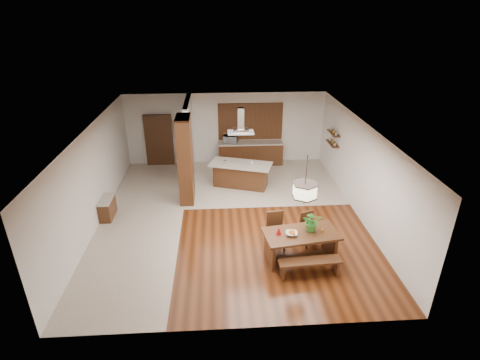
{
  "coord_description": "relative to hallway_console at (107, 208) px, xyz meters",
  "views": [
    {
      "loc": [
        -0.35,
        -10.15,
        6.05
      ],
      "look_at": [
        0.3,
        0.0,
        1.25
      ],
      "focal_mm": 28.0,
      "sensor_mm": 36.0,
      "label": 1
    }
  ],
  "objects": [
    {
      "name": "island_cup",
      "position": [
        4.66,
        1.84,
        0.63
      ],
      "size": [
        0.12,
        0.12,
        0.09
      ],
      "primitive_type": "imported",
      "rotation": [
        0.0,
        0.0,
        0.06
      ],
      "color": "white",
      "rests_on": "kitchen_island"
    },
    {
      "name": "fruit_bowl",
      "position": [
        5.26,
        -2.53,
        0.51
      ],
      "size": [
        0.35,
        0.35,
        0.07
      ],
      "primitive_type": "imported",
      "rotation": [
        0.0,
        0.0,
        -0.18
      ],
      "color": "beige",
      "rests_on": "dining_table"
    },
    {
      "name": "napkin_cone",
      "position": [
        4.94,
        -2.48,
        0.58
      ],
      "size": [
        0.18,
        0.18,
        0.21
      ],
      "primitive_type": "cone",
      "rotation": [
        0.0,
        0.0,
        0.43
      ],
      "color": "#A50B0F",
      "rests_on": "dining_table"
    },
    {
      "name": "hallway_doorway",
      "position": [
        1.11,
        4.2,
        0.74
      ],
      "size": [
        1.1,
        0.2,
        2.1
      ],
      "primitive_type": "cube",
      "color": "#331C0E",
      "rests_on": "ground"
    },
    {
      "name": "rear_counter",
      "position": [
        4.81,
        4.0,
        0.16
      ],
      "size": [
        2.6,
        0.62,
        0.95
      ],
      "color": "#331C0E",
      "rests_on": "ground"
    },
    {
      "name": "microwave",
      "position": [
        3.99,
        4.01,
        0.79
      ],
      "size": [
        0.61,
        0.47,
        0.3
      ],
      "primitive_type": "imported",
      "rotation": [
        0.0,
        0.0,
        -0.2
      ],
      "color": "#B5B7BC",
      "rests_on": "rear_counter"
    },
    {
      "name": "shelf_upper",
      "position": [
        7.68,
        2.4,
        1.49
      ],
      "size": [
        0.26,
        0.9,
        0.04
      ],
      "primitive_type": "cube",
      "color": "#331C0E",
      "rests_on": "room_shell"
    },
    {
      "name": "partition_pier",
      "position": [
        2.41,
        1.0,
        1.14
      ],
      "size": [
        0.45,
        1.0,
        2.9
      ],
      "primitive_type": "cube",
      "color": "#331C0E",
      "rests_on": "ground"
    },
    {
      "name": "dining_table",
      "position": [
        5.53,
        -2.46,
        0.26
      ],
      "size": [
        2.0,
        1.21,
        0.79
      ],
      "rotation": [
        0.0,
        0.0,
        0.15
      ],
      "color": "#331C0E",
      "rests_on": "ground"
    },
    {
      "name": "shelf_lower",
      "position": [
        7.68,
        2.4,
        1.08
      ],
      "size": [
        0.26,
        0.9,
        0.04
      ],
      "primitive_type": "cube",
      "color": "#331C0E",
      "rests_on": "room_shell"
    },
    {
      "name": "gold_ornament",
      "position": [
        6.05,
        -2.48,
        0.52
      ],
      "size": [
        0.08,
        0.08,
        0.1
      ],
      "primitive_type": "cylinder",
      "rotation": [
        0.0,
        0.0,
        -0.22
      ],
      "color": "gold",
      "rests_on": "dining_table"
    },
    {
      "name": "pendant_lantern",
      "position": [
        5.53,
        -2.46,
        1.93
      ],
      "size": [
        0.64,
        0.64,
        1.31
      ],
      "primitive_type": null,
      "color": "#F6F1BD",
      "rests_on": "room_shell"
    },
    {
      "name": "soffit_band",
      "position": [
        3.81,
        -0.2,
        2.57
      ],
      "size": [
        8.0,
        9.0,
        0.02
      ],
      "primitive_type": "cube",
      "color": "#3B220E",
      "rests_on": "room_shell"
    },
    {
      "name": "kitchen_island",
      "position": [
        4.27,
        1.94,
        0.15
      ],
      "size": [
        2.36,
        1.57,
        0.9
      ],
      "rotation": [
        0.0,
        0.0,
        -0.31
      ],
      "color": "#331C0E",
      "rests_on": "ground"
    },
    {
      "name": "tile_kitchen",
      "position": [
        5.06,
        2.3,
        -0.31
      ],
      "size": [
        5.5,
        4.0,
        0.01
      ],
      "primitive_type": "cube",
      "color": "beige",
      "rests_on": "ground"
    },
    {
      "name": "range_hood",
      "position": [
        4.27,
        1.95,
        2.15
      ],
      "size": [
        0.9,
        0.55,
        0.87
      ],
      "primitive_type": null,
      "color": "silver",
      "rests_on": "room_shell"
    },
    {
      "name": "dining_chair_right",
      "position": [
        5.91,
        -1.82,
        0.15
      ],
      "size": [
        0.52,
        0.52,
        0.93
      ],
      "primitive_type": null,
      "rotation": [
        0.0,
        0.0,
        0.33
      ],
      "color": "#331C0E",
      "rests_on": "ground"
    },
    {
      "name": "tile_hallway",
      "position": [
        1.06,
        -0.2,
        -0.31
      ],
      "size": [
        2.5,
        9.0,
        0.01
      ],
      "primitive_type": "cube",
      "color": "beige",
      "rests_on": "ground"
    },
    {
      "name": "hallway_console",
      "position": [
        0.0,
        0.0,
        0.0
      ],
      "size": [
        0.37,
        0.88,
        0.63
      ],
      "primitive_type": "cube",
      "color": "#331C0E",
      "rests_on": "ground"
    },
    {
      "name": "kitchen_window",
      "position": [
        4.81,
        4.26,
        1.44
      ],
      "size": [
        2.6,
        0.08,
        1.5
      ],
      "primitive_type": "cube",
      "color": "#A85F32",
      "rests_on": "room_shell"
    },
    {
      "name": "foliage_plant",
      "position": [
        5.81,
        -2.36,
        0.74
      ],
      "size": [
        0.56,
        0.51,
        0.54
      ],
      "primitive_type": "imported",
      "rotation": [
        0.0,
        0.0,
        -0.2
      ],
      "color": "#337627",
      "rests_on": "dining_table"
    },
    {
      "name": "partition_stub",
      "position": [
        2.41,
        3.1,
        1.14
      ],
      "size": [
        0.18,
        2.4,
        2.9
      ],
      "primitive_type": "cube",
      "color": "silver",
      "rests_on": "ground"
    },
    {
      "name": "room_shell",
      "position": [
        3.81,
        -0.2,
        1.75
      ],
      "size": [
        9.0,
        9.04,
        2.92
      ],
      "color": "#3E1B0B",
      "rests_on": "ground"
    },
    {
      "name": "dining_bench",
      "position": [
        5.63,
        -3.13,
        -0.1
      ],
      "size": [
        1.57,
        0.44,
        0.44
      ],
      "primitive_type": null,
      "rotation": [
        0.0,
        0.0,
        0.06
      ],
      "color": "#331C0E",
      "rests_on": "ground"
    },
    {
      "name": "dining_chair_left",
      "position": [
        4.98,
        -1.96,
        0.2
      ],
      "size": [
        0.51,
        0.51,
        1.03
      ],
      "primitive_type": null,
      "rotation": [
        0.0,
        0.0,
        0.13
      ],
      "color": "#331C0E",
      "rests_on": "ground"
    }
  ]
}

